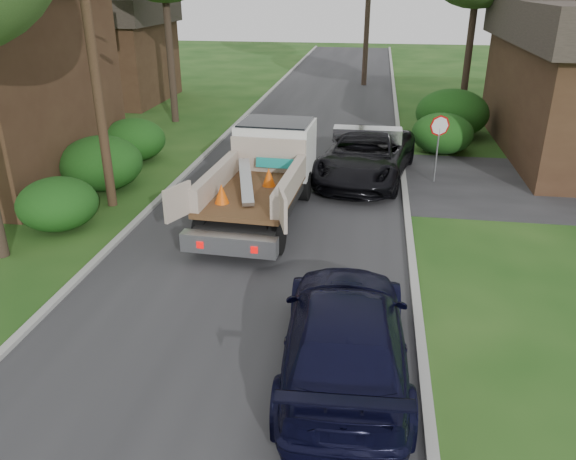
% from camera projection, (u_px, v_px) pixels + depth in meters
% --- Properties ---
extents(ground, '(120.00, 120.00, 0.00)m').
position_uv_depth(ground, '(240.00, 294.00, 13.28)').
color(ground, '#184012').
rests_on(ground, ground).
extents(road, '(8.00, 90.00, 0.02)m').
position_uv_depth(road, '(298.00, 167.00, 22.31)').
color(road, '#28282B').
rests_on(road, ground).
extents(curb_left, '(0.20, 90.00, 0.12)m').
position_uv_depth(curb_left, '(198.00, 161.00, 22.86)').
color(curb_left, '#9E9E99').
rests_on(curb_left, ground).
extents(curb_right, '(0.20, 90.00, 0.12)m').
position_uv_depth(curb_right, '(403.00, 171.00, 21.72)').
color(curb_right, '#9E9E99').
rests_on(curb_right, ground).
extents(stop_sign, '(0.71, 0.32, 2.48)m').
position_uv_depth(stop_sign, '(439.00, 135.00, 19.96)').
color(stop_sign, slate).
rests_on(stop_sign, ground).
extents(utility_pole, '(2.42, 1.25, 10.00)m').
position_uv_depth(utility_pole, '(91.00, 41.00, 16.45)').
color(utility_pole, '#382619').
rests_on(utility_pole, ground).
extents(house_left_far, '(7.56, 7.56, 6.00)m').
position_uv_depth(house_left_far, '(104.00, 49.00, 33.80)').
color(house_left_far, '#3B2518').
rests_on(house_left_far, ground).
extents(hedge_left_a, '(2.34, 2.34, 1.53)m').
position_uv_depth(hedge_left_a, '(58.00, 204.00, 16.54)').
color(hedge_left_a, '#0E3F11').
rests_on(hedge_left_a, ground).
extents(hedge_left_b, '(2.86, 2.86, 1.87)m').
position_uv_depth(hedge_left_b, '(101.00, 163.00, 19.68)').
color(hedge_left_b, '#0E3F11').
rests_on(hedge_left_b, ground).
extents(hedge_left_c, '(2.60, 2.60, 1.70)m').
position_uv_depth(hedge_left_c, '(133.00, 140.00, 22.92)').
color(hedge_left_c, '#0E3F11').
rests_on(hedge_left_c, ground).
extents(hedge_right_a, '(2.60, 2.60, 1.70)m').
position_uv_depth(hedge_right_a, '(442.00, 133.00, 23.87)').
color(hedge_right_a, '#0E3F11').
rests_on(hedge_right_a, ground).
extents(hedge_right_b, '(3.38, 3.38, 2.21)m').
position_uv_depth(hedge_right_b, '(452.00, 113.00, 26.38)').
color(hedge_right_b, '#0E3F11').
rests_on(hedge_right_b, ground).
extents(flatbed_truck, '(3.18, 6.90, 2.56)m').
position_uv_depth(flatbed_truck, '(267.00, 166.00, 17.81)').
color(flatbed_truck, black).
rests_on(flatbed_truck, ground).
extents(black_pickup, '(4.00, 6.80, 1.78)m').
position_uv_depth(black_pickup, '(366.00, 155.00, 20.73)').
color(black_pickup, black).
rests_on(black_pickup, ground).
extents(navy_suv, '(2.57, 5.79, 1.65)m').
position_uv_depth(navy_suv, '(345.00, 334.00, 10.32)').
color(navy_suv, black).
rests_on(navy_suv, ground).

